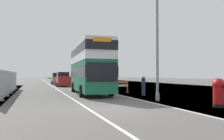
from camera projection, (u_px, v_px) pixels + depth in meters
ground at (122, 109)px, 12.24m from camera, size 140.00×280.00×0.10m
double_decker_bus at (90, 67)px, 21.39m from camera, size 3.17×10.25×4.72m
lamppost_foreground at (157, 44)px, 15.68m from camera, size 0.29×0.70×8.43m
red_pillar_postbox at (219, 91)px, 12.43m from camera, size 0.67×0.67×1.60m
roadworks_barrier at (122, 86)px, 21.76m from camera, size 1.49×0.83×1.18m
construction_site_fence at (9, 83)px, 20.30m from camera, size 0.44×17.20×2.18m
car_oncoming_near at (63, 80)px, 34.94m from camera, size 2.03×3.98×2.23m
car_receding_mid at (57, 79)px, 42.80m from camera, size 1.98×4.04×2.17m
pedestrian_at_kerb at (143, 85)px, 19.61m from camera, size 0.34×0.34×1.74m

